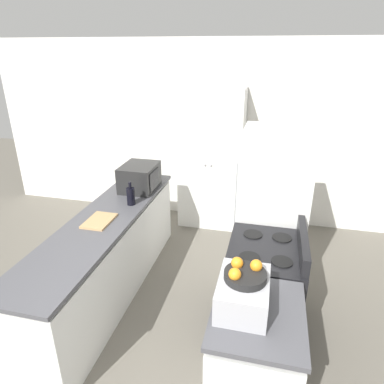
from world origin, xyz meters
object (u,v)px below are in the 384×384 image
at_px(pantry_cabinet, 211,160).
at_px(toaster_oven, 243,293).
at_px(microwave, 140,177).
at_px(fruit_bowl, 245,273).
at_px(refrigerator, 272,210).
at_px(wine_bottle, 131,196).
at_px(stove, 262,289).

distance_m(pantry_cabinet, toaster_oven, 2.86).
distance_m(microwave, fruit_bowl, 2.23).
bearing_deg(microwave, pantry_cabinet, 56.47).
height_order(refrigerator, microwave, refrigerator).
bearing_deg(fruit_bowl, toaster_oven, -94.14).
bearing_deg(refrigerator, wine_bottle, -169.75).
xyz_separation_m(pantry_cabinet, wine_bottle, (-0.61, -1.46, -0.00)).
bearing_deg(fruit_bowl, wine_bottle, 136.05).
distance_m(stove, microwave, 1.91).
height_order(microwave, wine_bottle, microwave).
bearing_deg(microwave, fruit_bowl, -50.89).
xyz_separation_m(stove, microwave, (-1.53, 0.99, 0.59)).
bearing_deg(toaster_oven, microwave, 128.73).
bearing_deg(wine_bottle, pantry_cabinet, 67.42).
height_order(pantry_cabinet, refrigerator, pantry_cabinet).
distance_m(wine_bottle, fruit_bowl, 1.86).
relative_size(pantry_cabinet, fruit_bowl, 7.25).
distance_m(stove, wine_bottle, 1.65).
height_order(wine_bottle, toaster_oven, wine_bottle).
relative_size(stove, fruit_bowl, 3.83).
bearing_deg(toaster_oven, wine_bottle, 135.54).
relative_size(microwave, wine_bottle, 1.85).
bearing_deg(toaster_oven, fruit_bowl, 85.86).
bearing_deg(fruit_bowl, microwave, 129.11).
relative_size(wine_bottle, fruit_bowl, 0.95).
distance_m(pantry_cabinet, microwave, 1.22).
bearing_deg(fruit_bowl, pantry_cabinet, 104.86).
bearing_deg(microwave, toaster_oven, -51.27).
distance_m(refrigerator, toaster_oven, 1.59).
height_order(stove, microwave, microwave).
relative_size(pantry_cabinet, microwave, 4.14).
xyz_separation_m(pantry_cabinet, fruit_bowl, (0.73, -2.74, 0.14)).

